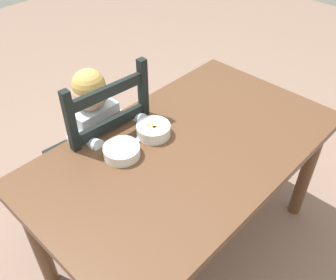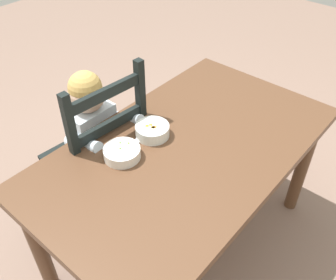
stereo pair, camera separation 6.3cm
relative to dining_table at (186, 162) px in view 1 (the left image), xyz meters
The scene contains 7 objects.
ground_plane 0.61m from the dining_table, ahead, with size 8.00×8.00×0.00m, color #866A5C.
dining_table is the anchor object (origin of this frame).
dining_chair 0.50m from the dining_table, 107.47° to the left, with size 0.45×0.45×1.00m.
child_figure 0.48m from the dining_table, 107.07° to the left, with size 0.32×0.31×0.95m.
bowl_of_peas 0.31m from the dining_table, 145.36° to the left, with size 0.16×0.16×0.05m.
bowl_of_carrots 0.21m from the dining_table, 105.69° to the left, with size 0.15×0.15×0.06m.
spoon 0.24m from the dining_table, 115.70° to the left, with size 0.12×0.11×0.01m.
Camera 1 is at (-0.94, -0.78, 1.77)m, focal length 39.74 mm.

